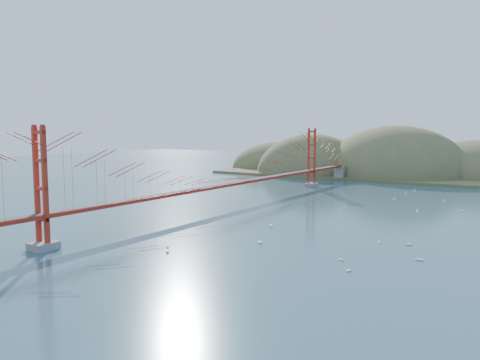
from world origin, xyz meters
The scene contains 17 objects.
ground centered at (0.00, 0.00, 0.00)m, with size 320.00×320.00×0.00m, color #335766.
bridge centered at (0.00, 0.18, 7.01)m, with size 2.20×94.40×12.00m.
far_headlands centered at (2.21, 68.52, 0.00)m, with size 84.00×58.00×25.00m.
sailboat_13 centered at (30.50, -14.56, 0.16)m, with size 0.65×0.56×0.74m.
sailboat_12 centered at (18.67, 29.41, 0.14)m, with size 0.51×0.42×0.60m.
sailboat_0 centered at (26.51, -20.91, 0.14)m, with size 0.47×0.51×0.58m.
sailboat_3 centered at (18.91, 21.06, 0.15)m, with size 0.59×0.51×0.68m.
sailboat_14 centered at (28.41, -9.46, 0.16)m, with size 0.69×0.69×0.72m.
sailboat_16 centered at (24.70, 11.09, 0.14)m, with size 0.52×0.52×0.57m.
sailboat_2 centered at (24.81, -18.16, 0.13)m, with size 0.49×0.42×0.55m.
sailboat_7 centered at (18.92, 34.59, 0.15)m, with size 0.55×0.45×0.64m.
sailboat_6 centered at (15.68, -16.57, 0.15)m, with size 0.63×0.63×0.67m.
sailboat_8 centered at (26.12, 23.15, 0.14)m, with size 0.57×0.57×0.60m.
sailboat_4 centered at (29.81, 14.59, 0.14)m, with size 0.55×0.55×0.58m.
sailboat_10 centered at (10.37, -24.23, 0.15)m, with size 0.58×0.58×0.65m.
sailboat_1 centered at (25.65, -9.87, 0.14)m, with size 0.52×0.52×0.58m.
sailboat_extra_0 centered at (12.59, -8.80, 0.15)m, with size 0.65×0.65×0.68m.
Camera 1 is at (39.08, -55.94, 11.11)m, focal length 35.00 mm.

